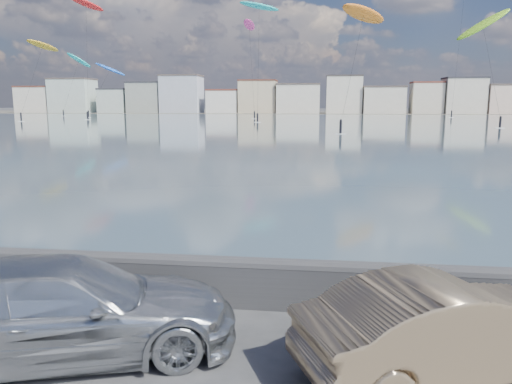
% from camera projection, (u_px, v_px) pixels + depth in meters
% --- Properties ---
extents(ground, '(700.00, 700.00, 0.00)m').
position_uv_depth(ground, '(161.00, 372.00, 7.89)').
color(ground, '#333335').
rests_on(ground, ground).
extents(bay_water, '(500.00, 177.00, 0.00)m').
position_uv_depth(bay_water, '(308.00, 124.00, 97.20)').
color(bay_water, '#415360').
rests_on(bay_water, ground).
extents(far_shore_strip, '(500.00, 60.00, 0.00)m').
position_uv_depth(far_shore_strip, '(315.00, 113.00, 203.12)').
color(far_shore_strip, '#4C473D').
rests_on(far_shore_strip, ground).
extents(seawall, '(400.00, 0.36, 1.08)m').
position_uv_depth(seawall, '(201.00, 278.00, 10.42)').
color(seawall, '#28282B').
rests_on(seawall, ground).
extents(far_buildings, '(240.79, 13.26, 14.60)m').
position_uv_depth(far_buildings, '(318.00, 97.00, 188.22)').
color(far_buildings, beige).
rests_on(far_buildings, ground).
extents(car_silver, '(6.09, 4.00, 1.64)m').
position_uv_depth(car_silver, '(66.00, 308.00, 8.30)').
color(car_silver, '#B5B9BC').
rests_on(car_silver, ground).
extents(car_champagne, '(4.97, 3.44, 1.55)m').
position_uv_depth(car_champagne, '(447.00, 328.00, 7.68)').
color(car_champagne, tan).
rests_on(car_champagne, ground).
extents(kitesurfer_1, '(4.92, 13.48, 18.48)m').
position_uv_depth(kitesurfer_1, '(43.00, 46.00, 114.75)').
color(kitesurfer_1, '#BF8C19').
rests_on(kitesurfer_1, ground).
extents(kitesurfer_2, '(7.78, 12.85, 20.21)m').
position_uv_depth(kitesurfer_2, '(79.00, 61.00, 158.29)').
color(kitesurfer_2, '#19BFBF').
rests_on(kitesurfer_2, ground).
extents(kitesurfer_3, '(9.32, 14.37, 21.46)m').
position_uv_depth(kitesurfer_3, '(483.00, 26.00, 89.95)').
color(kitesurfer_3, '#8CD826').
rests_on(kitesurfer_3, ground).
extents(kitesurfer_8, '(8.94, 20.25, 19.45)m').
position_uv_depth(kitesurfer_8, '(364.00, 15.00, 77.44)').
color(kitesurfer_8, orange).
rests_on(kitesurfer_8, ground).
extents(kitesurfer_9, '(5.79, 19.46, 26.86)m').
position_uv_depth(kitesurfer_9, '(249.00, 26.00, 137.38)').
color(kitesurfer_9, '#E5338C').
rests_on(kitesurfer_9, ground).
extents(kitesurfer_11, '(9.13, 11.56, 33.70)m').
position_uv_depth(kitesurfer_11, '(86.00, 5.00, 139.57)').
color(kitesurfer_11, red).
rests_on(kitesurfer_11, ground).
extents(kitesurfer_13, '(7.87, 11.68, 14.37)m').
position_uv_depth(kitesurfer_13, '(110.00, 70.00, 126.56)').
color(kitesurfer_13, blue).
rests_on(kitesurfer_13, ground).
extents(kitesurfer_17, '(9.80, 17.22, 27.51)m').
position_uv_depth(kitesurfer_17, '(259.00, 8.00, 114.95)').
color(kitesurfer_17, '#19BFBF').
rests_on(kitesurfer_17, ground).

